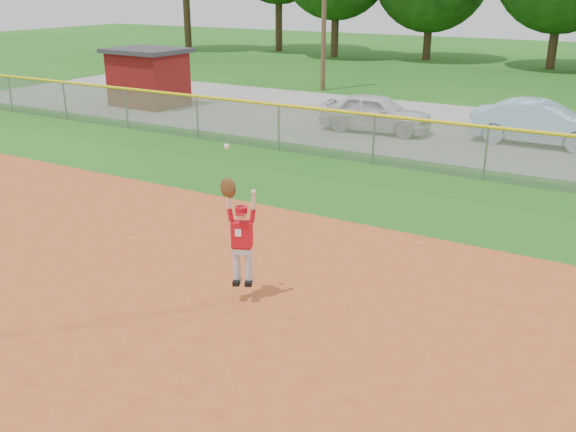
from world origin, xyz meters
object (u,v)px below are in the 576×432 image
at_px(car_white_a, 376,113).
at_px(car_blue, 540,123).
at_px(utility_shed, 148,77).
at_px(ballplayer, 240,233).

bearing_deg(car_white_a, car_blue, -84.95).
relative_size(car_white_a, utility_shed, 1.17).
xyz_separation_m(utility_shed, ballplayer, (14.19, -13.45, -0.01)).
distance_m(car_blue, ballplayer, 14.67).
bearing_deg(utility_shed, car_blue, 3.65).
height_order(utility_shed, ballplayer, ballplayer).
bearing_deg(ballplayer, utility_shed, 136.53).
bearing_deg(utility_shed, ballplayer, -43.47).
bearing_deg(ballplayer, car_white_a, 103.93).
xyz_separation_m(car_white_a, car_blue, (5.54, 0.92, 0.04)).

